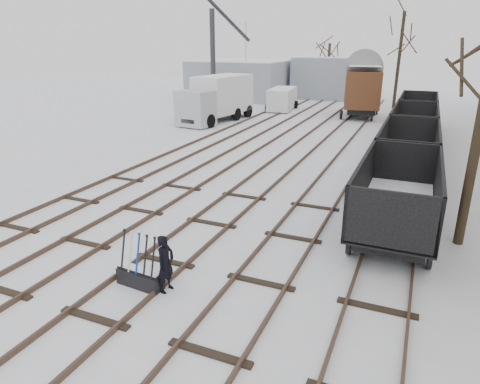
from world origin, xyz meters
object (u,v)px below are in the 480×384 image
at_px(worker, 166,264).
at_px(box_van_wagon, 362,87).
at_px(ground_frame, 140,276).
at_px(freight_wagon_a, 396,208).
at_px(panel_van, 282,99).
at_px(lorry, 217,98).
at_px(crane, 214,78).

height_order(worker, box_van_wagon, box_van_wagon).
height_order(ground_frame, box_van_wagon, box_van_wagon).
bearing_deg(ground_frame, freight_wagon_a, 50.62).
relative_size(freight_wagon_a, panel_van, 1.29).
height_order(freight_wagon_a, panel_van, freight_wagon_a).
xyz_separation_m(lorry, crane, (-4.32, 8.27, 0.85)).
distance_m(worker, box_van_wagon, 29.49).
bearing_deg(panel_van, worker, -83.78).
bearing_deg(crane, lorry, -37.71).
distance_m(lorry, panel_van, 8.28).
bearing_deg(freight_wagon_a, panel_van, 115.71).
xyz_separation_m(box_van_wagon, lorry, (-10.21, -6.67, -0.68)).
bearing_deg(panel_van, crane, 169.29).
bearing_deg(box_van_wagon, crane, 163.31).
relative_size(ground_frame, worker, 0.96).
distance_m(worker, freight_wagon_a, 7.81).
bearing_deg(freight_wagon_a, box_van_wagon, 101.01).
height_order(ground_frame, lorry, lorry).
relative_size(freight_wagon_a, crane, 0.61).
relative_size(worker, freight_wagon_a, 0.25).
xyz_separation_m(box_van_wagon, crane, (-14.53, 1.59, 0.18)).
relative_size(lorry, panel_van, 1.69).
bearing_deg(box_van_wagon, freight_wagon_a, -89.43).
distance_m(ground_frame, freight_wagon_a, 8.41).
distance_m(box_van_wagon, lorry, 12.22).
xyz_separation_m(ground_frame, box_van_wagon, (1.29, 29.53, 2.21)).
bearing_deg(freight_wagon_a, ground_frame, -134.45).
bearing_deg(lorry, panel_van, 77.39).
bearing_deg(freight_wagon_a, worker, -131.03).
xyz_separation_m(freight_wagon_a, box_van_wagon, (-4.58, 23.55, 1.53)).
relative_size(lorry, crane, 0.79).
bearing_deg(freight_wagon_a, lorry, 131.24).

